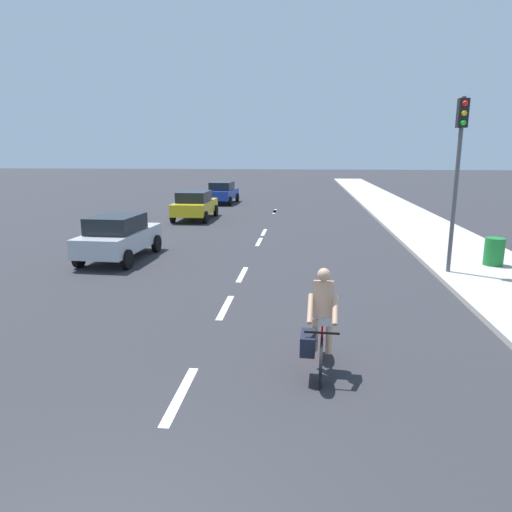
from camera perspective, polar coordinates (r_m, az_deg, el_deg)
The scene contains 15 objects.
ground_plane at distance 23.31m, azimuth 1.31°, elevation 3.56°, with size 160.00×160.00×0.00m, color #2D2D33.
sidewalk_strip at distance 25.86m, azimuth 18.85°, elevation 3.94°, with size 3.60×80.00×0.14m, color #B2ADA3.
lane_stripe_1 at distance 7.60m, azimuth -9.27°, elevation -16.44°, with size 0.16×1.80×0.01m, color white.
lane_stripe_2 at distance 11.34m, azimuth -3.78°, elevation -6.29°, with size 0.16×1.80×0.01m, color white.
lane_stripe_3 at distance 14.28m, azimuth -1.70°, elevation -2.27°, with size 0.16×1.80×0.01m, color white.
lane_stripe_4 at distance 19.47m, azimuth 0.38°, elevation 1.77°, with size 0.16×1.80×0.01m, color white.
lane_stripe_5 at distance 21.80m, azimuth 0.99°, elevation 2.94°, with size 0.16×1.80×0.01m, color white.
lane_stripe_6 at distance 29.39m, azimuth 2.29°, elevation 5.45°, with size 0.16×1.80×0.01m, color white.
lane_stripe_7 at distance 29.77m, azimuth 2.34°, elevation 5.54°, with size 0.16×1.80×0.01m, color white.
cyclist at distance 7.93m, azimuth 7.77°, elevation -8.52°, with size 0.63×1.71×1.82m.
parked_car_silver at distance 16.80m, azimuth -16.48°, elevation 2.38°, with size 1.97×4.00×1.57m.
parked_car_yellow at distance 26.14m, azimuth -7.52°, elevation 6.30°, with size 1.96×4.22×1.57m.
parked_car_blue at distance 34.18m, azimuth -4.15°, elevation 7.84°, with size 2.00×4.06×1.57m.
traffic_signal at distance 14.83m, azimuth 23.64°, elevation 11.34°, with size 0.28×0.33×5.20m.
trash_bin_near at distance 16.63m, azimuth 27.18°, elevation 0.49°, with size 0.60×0.60×0.88m, color #19722D.
Camera 1 is at (1.84, -2.94, 3.68)m, focal length 32.59 mm.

